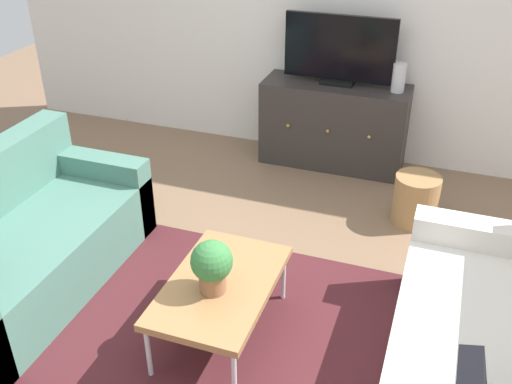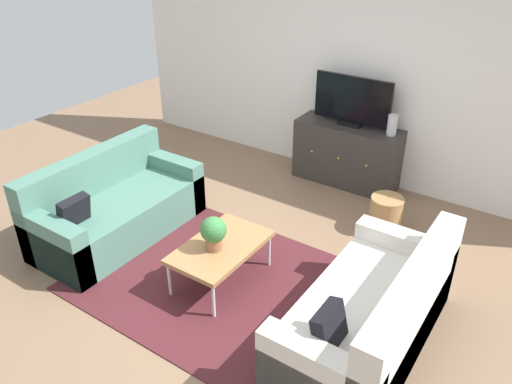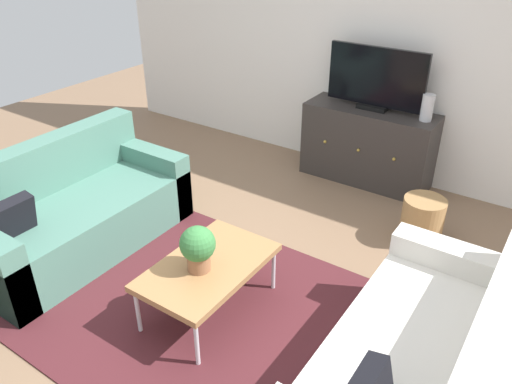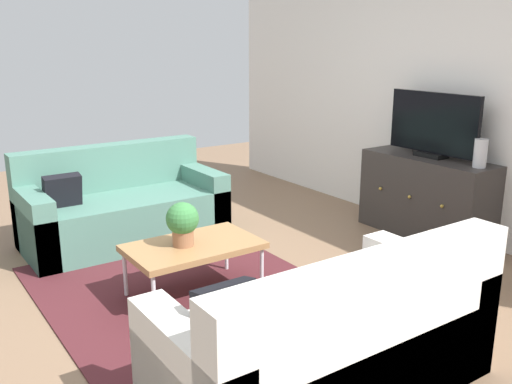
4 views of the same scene
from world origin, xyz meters
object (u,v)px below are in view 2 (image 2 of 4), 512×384
object	(u,v)px
potted_plant	(214,232)
tv_console	(347,154)
coffee_table	(221,248)
couch_right_side	(375,319)
wicker_basket	(386,214)
flat_screen_tv	(352,101)
glass_vase	(392,125)
couch_left_side	(113,208)

from	to	relation	value
potted_plant	tv_console	size ratio (longest dim) A/B	0.25
coffee_table	potted_plant	xyz separation A→B (m)	(-0.01, -0.07, 0.20)
couch_right_side	wicker_basket	size ratio (longest dim) A/B	4.50
flat_screen_tv	glass_vase	xyz separation A→B (m)	(0.51, -0.02, -0.17)
couch_left_side	potted_plant	world-z (taller)	couch_left_side
couch_right_side	tv_console	size ratio (longest dim) A/B	1.38
tv_console	flat_screen_tv	xyz separation A→B (m)	(-0.00, 0.02, 0.66)
potted_plant	tv_console	xyz separation A→B (m)	(0.11, 2.45, -0.19)
glass_vase	wicker_basket	bearing A→B (deg)	-67.71
couch_right_side	glass_vase	size ratio (longest dim) A/B	7.26
glass_vase	flat_screen_tv	bearing A→B (deg)	177.75
wicker_basket	potted_plant	bearing A→B (deg)	-118.75
glass_vase	couch_left_side	bearing A→B (deg)	-130.31
potted_plant	wicker_basket	size ratio (longest dim) A/B	0.80
couch_left_side	wicker_basket	size ratio (longest dim) A/B	4.50
coffee_table	tv_console	distance (m)	2.38
couch_right_side	potted_plant	xyz separation A→B (m)	(-1.48, -0.07, 0.27)
potted_plant	tv_console	distance (m)	2.46
potted_plant	glass_vase	xyz separation A→B (m)	(0.62, 2.45, 0.31)
couch_right_side	wicker_basket	bearing A→B (deg)	108.58
flat_screen_tv	glass_vase	world-z (taller)	flat_screen_tv
tv_console	couch_right_side	bearing A→B (deg)	-60.13
coffee_table	flat_screen_tv	xyz separation A→B (m)	(0.10, 2.40, 0.68)
flat_screen_tv	glass_vase	size ratio (longest dim) A/B	3.90
potted_plant	coffee_table	bearing A→B (deg)	78.93
wicker_basket	glass_vase	bearing A→B (deg)	112.29
couch_right_side	glass_vase	world-z (taller)	glass_vase
coffee_table	wicker_basket	xyz separation A→B (m)	(0.92, 1.63, -0.16)
coffee_table	glass_vase	distance (m)	2.51
flat_screen_tv	glass_vase	bearing A→B (deg)	-2.25
coffee_table	potted_plant	distance (m)	0.22
flat_screen_tv	glass_vase	distance (m)	0.54
wicker_basket	couch_right_side	bearing A→B (deg)	-71.42
flat_screen_tv	couch_right_side	bearing A→B (deg)	-60.34
potted_plant	flat_screen_tv	distance (m)	2.52
couch_right_side	potted_plant	size ratio (longest dim) A/B	5.59
coffee_table	glass_vase	xyz separation A→B (m)	(0.61, 2.38, 0.51)
potted_plant	flat_screen_tv	world-z (taller)	flat_screen_tv
couch_left_side	wicker_basket	world-z (taller)	couch_left_side
coffee_table	couch_right_side	bearing A→B (deg)	0.16
coffee_table	potted_plant	size ratio (longest dim) A/B	2.96
couch_left_side	flat_screen_tv	xyz separation A→B (m)	(1.50, 2.39, 0.75)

